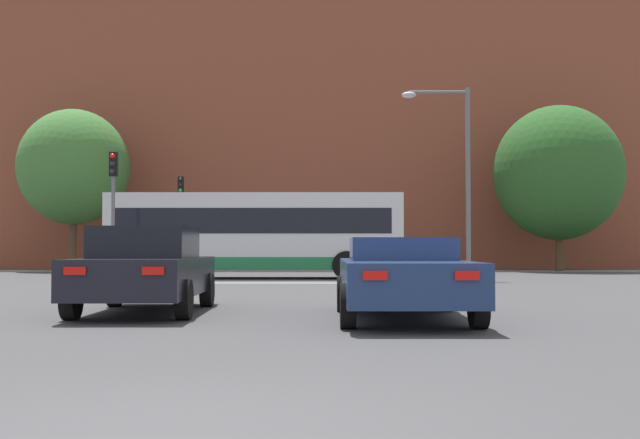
# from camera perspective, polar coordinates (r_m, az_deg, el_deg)

# --- Properties ---
(ground_plane) EXTENTS (400.00, 400.00, 0.00)m
(ground_plane) POSITION_cam_1_polar(r_m,az_deg,el_deg) (5.09, -10.65, -14.98)
(ground_plane) COLOR #3D3D3F
(stop_line_strip) EXTENTS (8.93, 0.30, 0.01)m
(stop_line_strip) POSITION_cam_1_polar(r_m,az_deg,el_deg) (25.42, -1.78, -4.53)
(stop_line_strip) COLOR silver
(stop_line_strip) RESTS_ON ground_plane
(far_pavement) EXTENTS (69.92, 2.50, 0.01)m
(far_pavement) POSITION_cam_1_polar(r_m,az_deg,el_deg) (38.05, -1.08, -3.68)
(far_pavement) COLOR gray
(far_pavement) RESTS_ON ground_plane
(brick_civic_building) EXTENTS (36.35, 12.96, 23.81)m
(brick_civic_building) POSITION_cam_1_polar(r_m,az_deg,el_deg) (48.48, -1.34, 6.57)
(brick_civic_building) COLOR brown
(brick_civic_building) RESTS_ON ground_plane
(car_saloon_left) EXTENTS (2.04, 4.58, 1.49)m
(car_saloon_left) POSITION_cam_1_polar(r_m,az_deg,el_deg) (14.32, -12.27, -3.47)
(car_saloon_left) COLOR black
(car_saloon_left) RESTS_ON ground_plane
(car_roadster_right) EXTENTS (2.05, 4.90, 1.30)m
(car_roadster_right) POSITION_cam_1_polar(r_m,az_deg,el_deg) (12.85, 5.90, -4.07)
(car_roadster_right) COLOR navy
(car_roadster_right) RESTS_ON ground_plane
(bus_crossing_lead) EXTENTS (10.61, 2.72, 3.07)m
(bus_crossing_lead) POSITION_cam_1_polar(r_m,az_deg,el_deg) (29.43, -4.58, -0.98)
(bus_crossing_lead) COLOR silver
(bus_crossing_lead) RESTS_ON ground_plane
(traffic_light_far_left) EXTENTS (0.26, 0.31, 4.43)m
(traffic_light_far_left) POSITION_cam_1_polar(r_m,az_deg,el_deg) (37.93, -9.89, 0.82)
(traffic_light_far_left) COLOR slate
(traffic_light_far_left) RESTS_ON ground_plane
(traffic_light_near_left) EXTENTS (0.26, 0.31, 4.27)m
(traffic_light_near_left) POSITION_cam_1_polar(r_m,az_deg,el_deg) (27.23, -14.50, 1.73)
(traffic_light_near_left) COLOR slate
(traffic_light_near_left) RESTS_ON ground_plane
(street_lamp_junction) EXTENTS (2.36, 0.36, 6.66)m
(street_lamp_junction) POSITION_cam_1_polar(r_m,az_deg,el_deg) (28.13, 9.60, 4.17)
(street_lamp_junction) COLOR slate
(street_lamp_junction) RESTS_ON ground_plane
(pedestrian_waiting) EXTENTS (0.43, 0.44, 1.59)m
(pedestrian_waiting) POSITION_cam_1_polar(r_m,az_deg,el_deg) (37.60, 3.95, -2.29)
(pedestrian_waiting) COLOR brown
(pedestrian_waiting) RESTS_ON ground_plane
(tree_by_building) EXTENTS (6.07, 6.07, 7.84)m
(tree_by_building) POSITION_cam_1_polar(r_m,az_deg,el_deg) (39.59, 16.58, 3.20)
(tree_by_building) COLOR #4C3823
(tree_by_building) RESTS_ON ground_plane
(tree_kerbside) EXTENTS (5.28, 5.28, 7.77)m
(tree_kerbside) POSITION_cam_1_polar(r_m,az_deg,el_deg) (40.36, -17.11, 3.59)
(tree_kerbside) COLOR #4C3823
(tree_kerbside) RESTS_ON ground_plane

